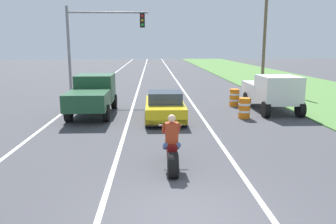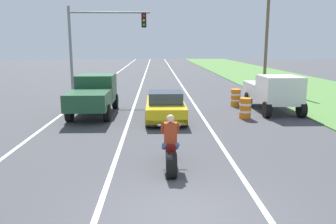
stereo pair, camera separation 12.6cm
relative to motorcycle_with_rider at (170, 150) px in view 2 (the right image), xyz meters
The scene contains 13 objects.
ground_plane 2.86m from the motorcycle_with_rider, 87.53° to the right, with size 160.00×160.00×0.00m, color #424247.
lane_stripe_left_solid 18.00m from the motorcycle_with_rider, 107.06° to the left, with size 0.14×120.00×0.01m, color white.
lane_stripe_right_solid 17.32m from the motorcycle_with_rider, 83.63° to the left, with size 0.14×120.00×0.01m, color white.
lane_stripe_centre_dashed 17.29m from the motorcycle_with_rider, 95.58° to the left, with size 0.14×120.00×0.01m, color white.
grass_verge_right 21.00m from the motorcycle_with_rider, 55.01° to the left, with size 10.00×120.00×0.06m, color #517F3D.
motorcycle_with_rider is the anchor object (origin of this frame).
sports_car_yellow 6.71m from the motorcycle_with_rider, 89.51° to the left, with size 1.84×4.30×1.37m.
pickup_truck_left_lane_dark_green 8.76m from the motorcycle_with_rider, 114.07° to the left, with size 2.02×4.80×1.98m.
pickup_truck_right_shoulder_white 10.46m from the motorcycle_with_rider, 55.49° to the left, with size 2.02×4.80×1.98m.
traffic_light_mast_near 14.73m from the motorcycle_with_rider, 107.50° to the left, with size 5.35×0.34×6.00m.
utility_pole_roadside 19.96m from the motorcycle_with_rider, 64.66° to the left, with size 0.24×0.24×8.93m, color brown.
construction_barrel_nearest 7.85m from the motorcycle_with_rider, 59.78° to the left, with size 0.58×0.58×1.00m.
construction_barrel_mid 11.00m from the motorcycle_with_rider, 67.17° to the left, with size 0.58×0.58×1.00m.
Camera 2 is at (-0.54, -6.41, 3.53)m, focal length 36.09 mm.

